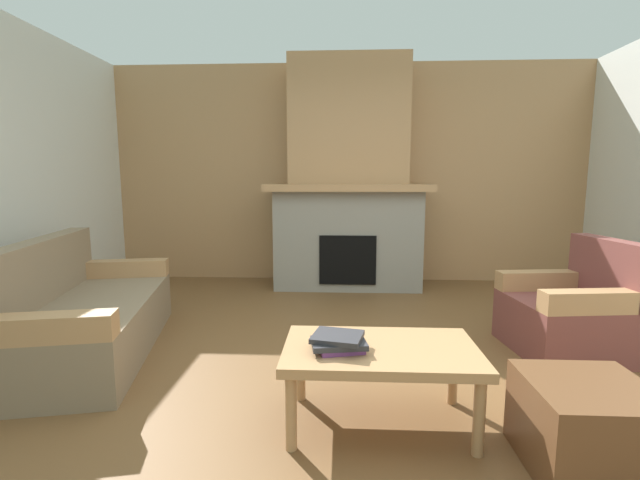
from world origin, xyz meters
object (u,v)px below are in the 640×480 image
(fireplace, at_px, (348,190))
(coffee_table, at_px, (380,356))
(armchair, at_px, (572,313))
(couch, at_px, (81,316))
(ottoman, at_px, (587,427))

(fireplace, relative_size, coffee_table, 2.70)
(armchair, relative_size, coffee_table, 0.85)
(couch, bearing_deg, armchair, 3.59)
(armchair, bearing_deg, fireplace, 129.59)
(couch, height_order, armchair, same)
(fireplace, height_order, armchair, fireplace)
(ottoman, bearing_deg, fireplace, 106.82)
(fireplace, bearing_deg, coffee_table, -87.46)
(fireplace, bearing_deg, armchair, -50.41)
(armchair, xyz_separation_m, ottoman, (-0.63, -1.38, -0.09))
(fireplace, xyz_separation_m, armchair, (1.66, -2.00, -0.87))
(fireplace, xyz_separation_m, couch, (-1.98, -2.23, -0.88))
(armchair, relative_size, ottoman, 1.63)
(couch, distance_m, coffee_table, 2.28)
(fireplace, relative_size, armchair, 3.18)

